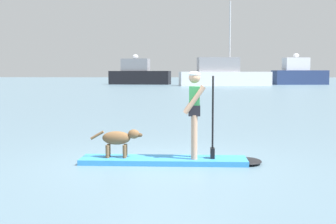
# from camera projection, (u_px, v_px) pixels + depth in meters

# --- Properties ---
(ground_plane) EXTENTS (400.00, 400.00, 0.00)m
(ground_plane) POSITION_uv_depth(u_px,v_px,m) (164.00, 163.00, 8.89)
(ground_plane) COLOR slate
(paddleboard) EXTENTS (3.48, 0.83, 0.10)m
(paddleboard) POSITION_uv_depth(u_px,v_px,m) (175.00, 160.00, 8.88)
(paddleboard) COLOR #338CD8
(paddleboard) RESTS_ON ground_plane
(person_paddler) EXTENTS (0.61, 0.48, 1.66)m
(person_paddler) POSITION_uv_depth(u_px,v_px,m) (195.00, 108.00, 8.78)
(person_paddler) COLOR tan
(person_paddler) RESTS_ON paddleboard
(dog) EXTENTS (1.02, 0.24, 0.55)m
(dog) POSITION_uv_depth(u_px,v_px,m) (119.00, 139.00, 8.90)
(dog) COLOR brown
(dog) RESTS_ON paddleboard
(moored_boat_port) EXTENTS (9.72, 3.51, 4.69)m
(moored_boat_port) POSITION_uv_depth(u_px,v_px,m) (139.00, 75.00, 72.96)
(moored_boat_port) COLOR black
(moored_boat_port) RESTS_ON ground_plane
(moored_boat_starboard) EXTENTS (13.06, 5.22, 11.76)m
(moored_boat_starboard) POSITION_uv_depth(u_px,v_px,m) (223.00, 75.00, 64.94)
(moored_boat_starboard) COLOR white
(moored_boat_starboard) RESTS_ON ground_plane
(moored_boat_far_starboard) EXTENTS (8.69, 4.46, 4.81)m
(moored_boat_far_starboard) POSITION_uv_depth(u_px,v_px,m) (299.00, 74.00, 71.73)
(moored_boat_far_starboard) COLOR navy
(moored_boat_far_starboard) RESTS_ON ground_plane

